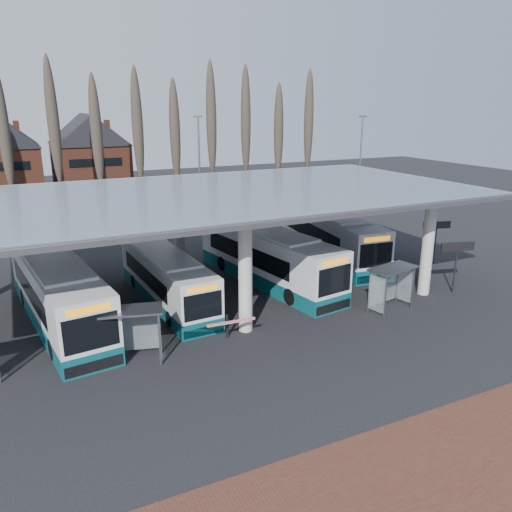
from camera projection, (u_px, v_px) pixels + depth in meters
name	position (u px, v px, depth m)	size (l,w,h in m)	color
ground	(268.00, 351.00, 23.55)	(140.00, 140.00, 0.00)	black
station_canopy	(206.00, 203.00, 28.80)	(32.00, 16.00, 6.34)	silver
poplar_row	(118.00, 130.00, 49.46)	(45.10, 1.10, 14.50)	#473D33
lamp_post_b	(200.00, 169.00, 46.91)	(0.80, 0.16, 10.17)	slate
lamp_post_c	(360.00, 168.00, 47.54)	(0.80, 0.16, 10.17)	slate
bus_0	(58.00, 294.00, 26.14)	(4.24, 12.78, 3.48)	white
bus_1	(166.00, 278.00, 29.10)	(2.96, 10.94, 3.01)	white
bus_2	(267.00, 257.00, 32.34)	(4.58, 12.88, 3.51)	white
bus_3	(329.00, 236.00, 37.62)	(4.11, 12.91, 3.53)	white
shelter_1	(132.00, 323.00, 22.14)	(3.00, 2.02, 2.55)	gray
shelter_2	(390.00, 279.00, 27.72)	(2.97, 1.87, 2.56)	gray
info_sign_0	(457.00, 251.00, 30.09)	(2.12, 0.67, 3.22)	black
info_sign_1	(437.00, 228.00, 35.90)	(2.04, 0.67, 3.11)	black
barrier	(230.00, 323.00, 24.25)	(2.46, 0.72, 1.23)	black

